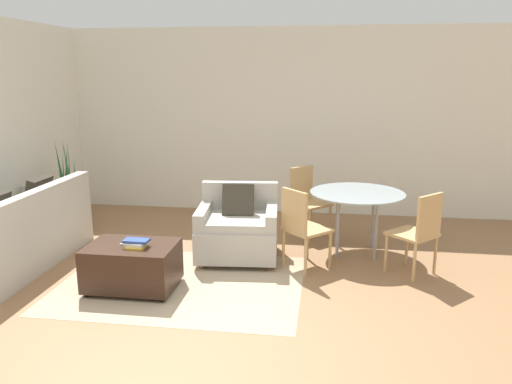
% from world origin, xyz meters
% --- Properties ---
extents(ground_plane, '(20.00, 20.00, 0.00)m').
position_xyz_m(ground_plane, '(0.00, 0.00, 0.00)').
color(ground_plane, '#936B47').
extents(wall_back, '(12.00, 0.06, 2.75)m').
position_xyz_m(wall_back, '(0.00, 3.84, 1.38)').
color(wall_back, white).
rests_on(wall_back, ground_plane).
extents(area_rug, '(2.44, 1.81, 0.01)m').
position_xyz_m(area_rug, '(-0.43, 0.94, 0.00)').
color(area_rug, tan).
rests_on(area_rug, ground_plane).
extents(couch, '(0.90, 2.02, 0.92)m').
position_xyz_m(couch, '(-2.36, 1.14, 0.31)').
color(couch, '#B2ADA3').
rests_on(couch, ground_plane).
extents(armchair, '(0.97, 0.90, 0.86)m').
position_xyz_m(armchair, '(0.01, 1.76, 0.34)').
color(armchair, '#B2ADA3').
rests_on(armchair, ground_plane).
extents(ottoman, '(0.86, 0.60, 0.46)m').
position_xyz_m(ottoman, '(-0.87, 0.75, 0.25)').
color(ottoman, '#382319').
rests_on(ottoman, ground_plane).
extents(book_stack, '(0.24, 0.18, 0.08)m').
position_xyz_m(book_stack, '(-0.79, 0.69, 0.50)').
color(book_stack, gold).
rests_on(book_stack, ottoman).
extents(tv_remote_primary, '(0.07, 0.14, 0.01)m').
position_xyz_m(tv_remote_primary, '(-0.94, 0.80, 0.46)').
color(tv_remote_primary, '#B7B7BC').
rests_on(tv_remote_primary, ottoman).
extents(potted_plant, '(0.44, 0.44, 1.27)m').
position_xyz_m(potted_plant, '(-2.50, 2.56, 0.26)').
color(potted_plant, '#333338').
rests_on(potted_plant, ground_plane).
extents(dining_table, '(1.10, 1.10, 0.74)m').
position_xyz_m(dining_table, '(1.36, 2.11, 0.66)').
color(dining_table, '#99A8AD').
rests_on(dining_table, ground_plane).
extents(dining_chair_near_left, '(0.59, 0.59, 0.90)m').
position_xyz_m(dining_chair_near_left, '(0.75, 1.50, 0.52)').
color(dining_chair_near_left, tan).
rests_on(dining_chair_near_left, ground_plane).
extents(dining_chair_near_right, '(0.59, 0.59, 0.90)m').
position_xyz_m(dining_chair_near_right, '(1.98, 1.50, 0.52)').
color(dining_chair_near_right, tan).
rests_on(dining_chair_near_right, ground_plane).
extents(dining_chair_far_left, '(0.59, 0.59, 0.90)m').
position_xyz_m(dining_chair_far_left, '(0.75, 2.73, 0.52)').
color(dining_chair_far_left, tan).
rests_on(dining_chair_far_left, ground_plane).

